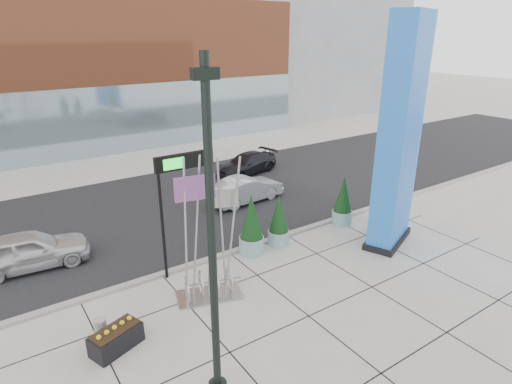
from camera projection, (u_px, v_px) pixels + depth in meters
ground at (266, 311)px, 14.18m from camera, size 160.00×160.00×0.00m
street_asphalt at (154, 212)px, 21.93m from camera, size 80.00×12.00×0.02m
curb_edge at (209, 259)px, 17.26m from camera, size 80.00×0.30×0.12m
tower_podium at (79, 74)px, 33.67m from camera, size 34.00×10.00×11.00m
tower_glass_front at (101, 122)px, 31.02m from camera, size 34.00×0.60×5.00m
building_grey_parking at (290, 27)px, 49.38m from camera, size 20.00×18.00×18.00m
blue_pylon at (399, 140)px, 17.28m from camera, size 3.11×2.24×9.46m
lamp_post at (213, 282)px, 9.59m from camera, size 0.55×0.46×8.40m
public_art_sculpture at (208, 262)px, 14.53m from camera, size 2.47×1.72×5.09m
concrete_bollard at (101, 329)px, 12.77m from camera, size 0.37×0.37×0.72m
overhead_street_sign at (180, 172)px, 15.12m from camera, size 2.21×0.25×4.69m
round_planter_east at (343, 202)px, 20.24m from camera, size 0.95×0.95×2.37m
round_planter_mid at (279, 221)px, 18.26m from camera, size 0.92×0.92×2.30m
round_planter_west at (251, 226)px, 17.48m from camera, size 1.04×1.04×2.59m
box_planter_north at (116, 338)px, 12.40m from camera, size 1.64×1.20×0.81m
car_white_west at (29, 251)px, 16.52m from camera, size 4.55×2.19×1.50m
car_silver_mid at (246, 190)px, 22.97m from camera, size 4.38×1.93×1.40m
car_dark_east at (247, 164)px, 27.54m from camera, size 4.76×2.77×1.30m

